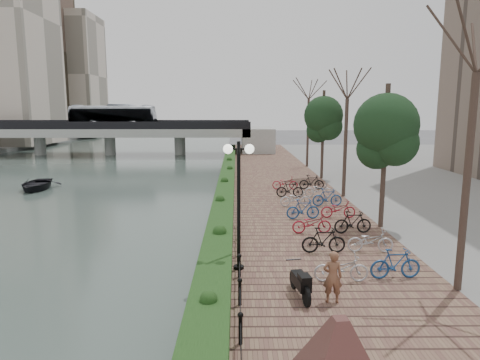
{
  "coord_description": "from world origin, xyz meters",
  "views": [
    {
      "loc": [
        1.32,
        -10.17,
        5.89
      ],
      "look_at": [
        1.5,
        13.2,
        2.0
      ],
      "focal_mm": 32.0,
      "sensor_mm": 36.0,
      "label": 1
    }
  ],
  "objects_px": {
    "pedestrian": "(333,277)",
    "boat": "(36,184)",
    "motorcycle": "(300,281)",
    "lamppost": "(239,177)"
  },
  "relations": [
    {
      "from": "lamppost",
      "to": "boat",
      "type": "relative_size",
      "value": 1.09
    },
    {
      "from": "motorcycle",
      "to": "pedestrian",
      "type": "height_order",
      "value": "pedestrian"
    },
    {
      "from": "motorcycle",
      "to": "boat",
      "type": "relative_size",
      "value": 0.38
    },
    {
      "from": "lamppost",
      "to": "motorcycle",
      "type": "distance_m",
      "value": 3.93
    },
    {
      "from": "motorcycle",
      "to": "pedestrian",
      "type": "bearing_deg",
      "value": -31.52
    },
    {
      "from": "motorcycle",
      "to": "lamppost",
      "type": "bearing_deg",
      "value": 119.11
    },
    {
      "from": "motorcycle",
      "to": "boat",
      "type": "bearing_deg",
      "value": 121.51
    },
    {
      "from": "lamppost",
      "to": "pedestrian",
      "type": "bearing_deg",
      "value": -44.72
    },
    {
      "from": "pedestrian",
      "to": "boat",
      "type": "distance_m",
      "value": 26.37
    },
    {
      "from": "lamppost",
      "to": "boat",
      "type": "xyz_separation_m",
      "value": [
        -14.84,
        17.15,
        -3.24
      ]
    }
  ]
}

